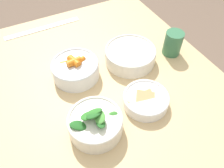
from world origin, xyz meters
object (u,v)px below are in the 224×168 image
bowl_cookies (146,100)px  bowl_carrots (75,68)px  bowl_greens (95,123)px  ruler (43,28)px  bowl_beans_hotdog (130,55)px  cup (174,44)px

bowl_cookies → bowl_carrots: bearing=124.7°
bowl_greens → bowl_cookies: (0.18, 0.01, -0.01)m
bowl_carrots → bowl_greens: bowl_greens is taller
bowl_greens → ruler: (-0.00, 0.57, -0.03)m
bowl_cookies → ruler: 0.59m
bowl_beans_hotdog → bowl_cookies: bowl_beans_hotdog is taller
bowl_cookies → cup: cup is taller
bowl_greens → bowl_beans_hotdog: bearing=41.2°
bowl_beans_hotdog → bowl_carrots: bearing=174.0°
bowl_carrots → cup: bearing=-9.1°
bowl_carrots → bowl_beans_hotdog: bearing=-6.0°
bowl_carrots → bowl_greens: 0.24m
bowl_greens → ruler: 0.57m
bowl_carrots → bowl_cookies: (0.15, -0.22, -0.01)m
bowl_beans_hotdog → ruler: (-0.24, 0.36, -0.03)m
bowl_carrots → cup: (0.38, -0.06, 0.01)m
bowl_cookies → bowl_greens: bearing=-176.1°
bowl_cookies → ruler: bowl_cookies is taller
ruler → cup: 0.58m
cup → bowl_cookies: bearing=-144.9°
bowl_greens → bowl_cookies: bowl_greens is taller
bowl_carrots → ruler: bearing=95.1°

